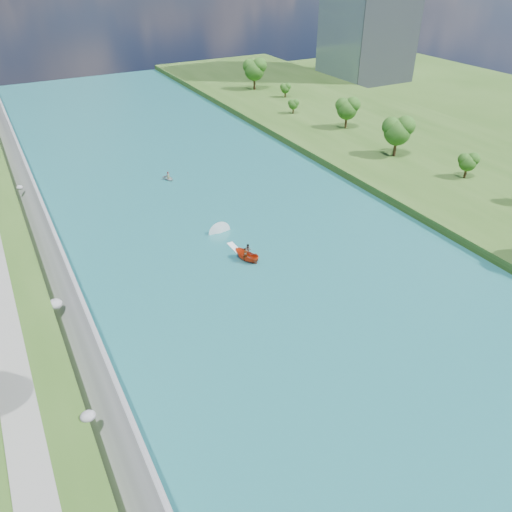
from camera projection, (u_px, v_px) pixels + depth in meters
ground at (321, 319)px, 58.65m from camera, size 260.00×260.00×0.00m
river_water at (243, 243)px, 73.48m from camera, size 55.00×240.00×0.10m
berm_east at (478, 175)px, 93.17m from camera, size 44.00×240.00×1.50m
riprap_bank at (60, 284)px, 61.57m from camera, size 4.50×236.00×4.35m
trees_east at (450, 157)px, 85.07m from camera, size 14.70×138.85×11.98m
motorboat at (242, 251)px, 70.12m from camera, size 3.60×18.92×2.24m
raft at (168, 178)px, 92.72m from camera, size 2.55×3.14×1.53m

